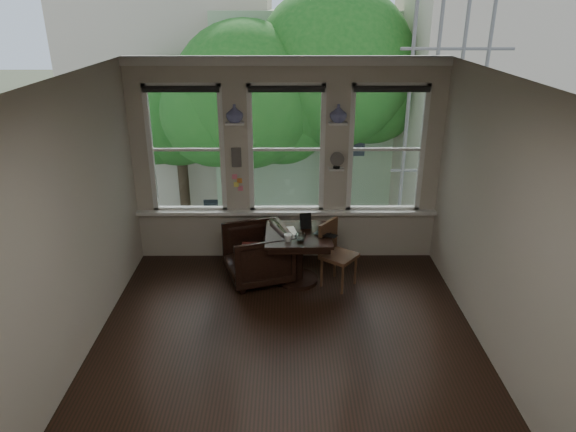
{
  "coord_description": "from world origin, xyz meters",
  "views": [
    {
      "loc": [
        -0.01,
        -5.01,
        3.65
      ],
      "look_at": [
        0.02,
        0.9,
        1.2
      ],
      "focal_mm": 32.0,
      "sensor_mm": 36.0,
      "label": 1
    }
  ],
  "objects_px": {
    "laptop": "(324,236)",
    "mug": "(288,238)",
    "armchair_left": "(257,254)",
    "table": "(298,258)",
    "side_chair_right": "(339,256)"
  },
  "relations": [
    {
      "from": "armchair_left",
      "to": "laptop",
      "type": "distance_m",
      "value": 1.01
    },
    {
      "from": "mug",
      "to": "laptop",
      "type": "bearing_deg",
      "value": 14.45
    },
    {
      "from": "armchair_left",
      "to": "mug",
      "type": "xyz_separation_m",
      "value": [
        0.43,
        -0.33,
        0.41
      ]
    },
    {
      "from": "armchair_left",
      "to": "laptop",
      "type": "height_order",
      "value": "armchair_left"
    },
    {
      "from": "armchair_left",
      "to": "mug",
      "type": "height_order",
      "value": "mug"
    },
    {
      "from": "armchair_left",
      "to": "side_chair_right",
      "type": "bearing_deg",
      "value": 62.54
    },
    {
      "from": "table",
      "to": "side_chair_right",
      "type": "bearing_deg",
      "value": -11.0
    },
    {
      "from": "side_chair_right",
      "to": "mug",
      "type": "distance_m",
      "value": 0.8
    },
    {
      "from": "side_chair_right",
      "to": "laptop",
      "type": "bearing_deg",
      "value": 134.79
    },
    {
      "from": "laptop",
      "to": "mug",
      "type": "height_order",
      "value": "mug"
    },
    {
      "from": "table",
      "to": "side_chair_right",
      "type": "relative_size",
      "value": 0.98
    },
    {
      "from": "side_chair_right",
      "to": "table",
      "type": "bearing_deg",
      "value": 116.62
    },
    {
      "from": "table",
      "to": "armchair_left",
      "type": "distance_m",
      "value": 0.58
    },
    {
      "from": "table",
      "to": "mug",
      "type": "xyz_separation_m",
      "value": [
        -0.15,
        -0.26,
        0.42
      ]
    },
    {
      "from": "side_chair_right",
      "to": "mug",
      "type": "bearing_deg",
      "value": 139.86
    }
  ]
}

